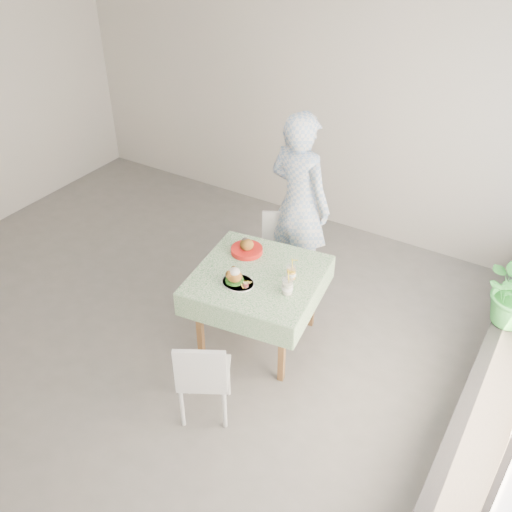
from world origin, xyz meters
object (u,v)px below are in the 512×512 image
Objects in this scene: cafe_table at (258,300)px; chair_far at (280,266)px; main_dish at (236,279)px; juice_cup_orange at (291,273)px; chair_near at (205,389)px; diner at (299,204)px.

cafe_table is 1.48× the size of chair_far.
main_dish is at bearing -112.76° from cafe_table.
juice_cup_orange is (0.27, 0.09, 0.34)m from cafe_table.
chair_near reaches higher than chair_far.
chair_far is 0.98× the size of chair_near.
main_dish is at bearing -140.48° from juice_cup_orange.
juice_cup_orange is (0.39, -0.86, -0.13)m from diner.
juice_cup_orange is (0.36, 0.29, 0.01)m from main_dish.
juice_cup_orange reaches higher than main_dish.
chair_near is at bearing -76.58° from main_dish.
chair_near is at bearing -79.71° from chair_far.
diner is (0.11, 0.16, 0.68)m from chair_far.
juice_cup_orange is (0.50, -0.70, 0.55)m from chair_far.
cafe_table is 0.63× the size of diner.
juice_cup_orange reaches higher than cafe_table.
main_dish is at bearing 102.16° from diner.
chair_near is 0.92m from main_dish.
main_dish reaches higher than chair_far.
cafe_table is at bearing 95.30° from chair_near.
chair_far is at bearing 125.23° from juice_cup_orange.
chair_far is at bearing 105.92° from cafe_table.
diner is 1.16m from main_dish.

